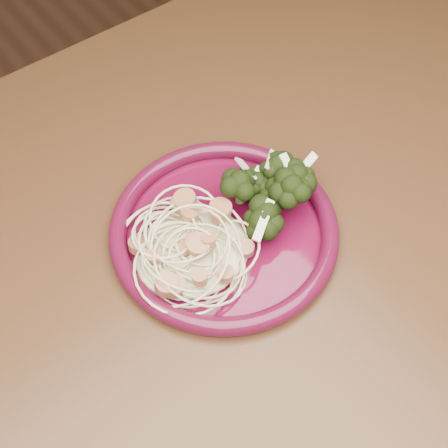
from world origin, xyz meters
name	(u,v)px	position (x,y,z in m)	size (l,w,h in m)	color
dining_table	(185,360)	(0.00, 0.00, 0.65)	(1.20, 0.80, 0.75)	#472814
dinner_plate	(224,231)	(0.09, 0.05, 0.76)	(0.24, 0.24, 0.02)	#4E0720
spaghetti_pile	(192,248)	(0.05, 0.05, 0.77)	(0.12, 0.10, 0.03)	beige
scallop_cluster	(191,229)	(0.05, 0.05, 0.80)	(0.11, 0.11, 0.04)	#B87A4C
broccoli_pile	(261,194)	(0.14, 0.05, 0.78)	(0.08, 0.13, 0.04)	black
onion_garnish	(263,176)	(0.14, 0.05, 0.81)	(0.05, 0.08, 0.04)	#EDE9C7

